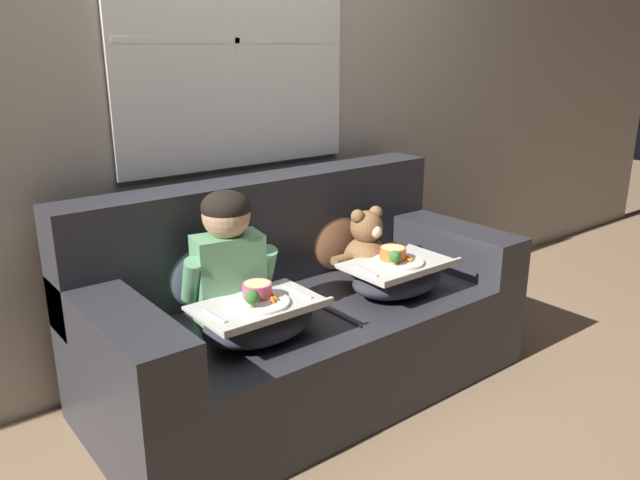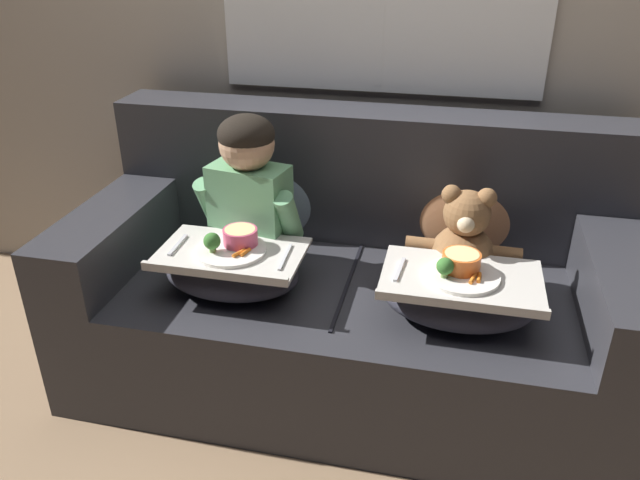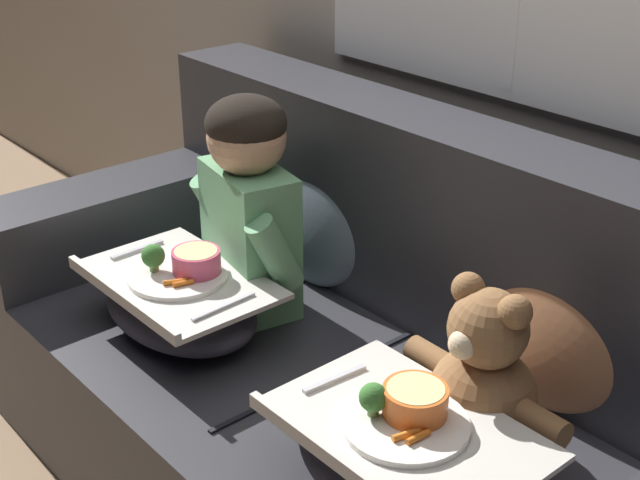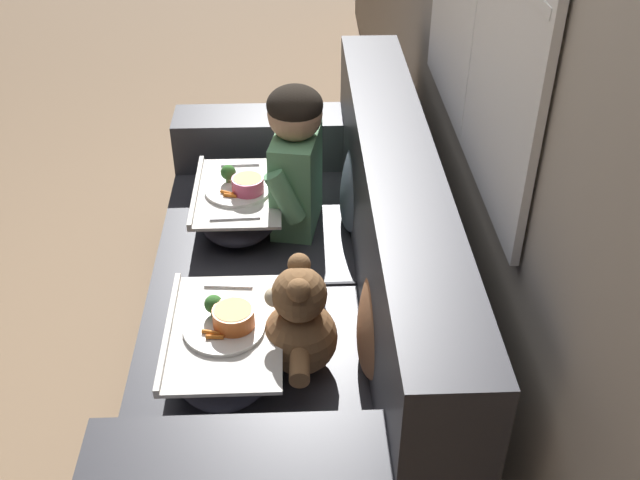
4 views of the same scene
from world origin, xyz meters
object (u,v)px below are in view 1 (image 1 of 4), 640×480
Objects in this scene: child_figure at (228,251)px; lap_tray_teddy at (397,276)px; throw_pillow_behind_child at (202,263)px; teddy_bear at (367,250)px; throw_pillow_behind_teddy at (335,232)px; lap_tray_child at (259,319)px; couch at (300,315)px.

lap_tray_teddy is (0.73, -0.21, -0.22)m from child_figure.
lap_tray_teddy is (0.73, -0.43, -0.10)m from throw_pillow_behind_child.
teddy_bear is 0.22m from lap_tray_teddy.
child_figure is at bearing -90.05° from throw_pillow_behind_child.
throw_pillow_behind_teddy is 0.45m from lap_tray_teddy.
teddy_bear is at bearing -17.29° from throw_pillow_behind_child.
lap_tray_teddy is at bearing -0.02° from lap_tray_child.
lap_tray_teddy is (0.37, -0.24, 0.17)m from couch.
lap_tray_child is (-0.73, -0.43, -0.10)m from throw_pillow_behind_teddy.
couch is 5.04× the size of teddy_bear.
throw_pillow_behind_child is 0.25m from child_figure.
throw_pillow_behind_child is 0.84× the size of lap_tray_teddy.
lap_tray_child is at bearing -149.45° from throw_pillow_behind_teddy.
throw_pillow_behind_teddy is 0.71× the size of child_figure.
lap_tray_child is at bearing -146.89° from couch.
couch is 5.02× the size of throw_pillow_behind_teddy.
child_figure is (-0.00, -0.22, 0.11)m from throw_pillow_behind_child.
couch is 3.54× the size of child_figure.
throw_pillow_behind_teddy is at bearing 89.91° from lap_tray_teddy.
lap_tray_child is (-0.73, -0.20, -0.07)m from teddy_bear.
couch is 0.47m from lap_tray_child.
couch is 0.53m from child_figure.
lap_tray_child reaches higher than lap_tray_teddy.
lap_tray_teddy is at bearing -33.17° from couch.
throw_pillow_behind_teddy is 1.00× the size of teddy_bear.
throw_pillow_behind_child is at bearing 89.95° from child_figure.
throw_pillow_behind_teddy is at bearing 17.01° from child_figure.
throw_pillow_behind_child reaches higher than lap_tray_teddy.
lap_tray_teddy is at bearing -15.89° from child_figure.
teddy_bear is at bearing -5.38° from couch.
couch is 0.47m from lap_tray_teddy.
throw_pillow_behind_teddy is (0.74, 0.00, 0.00)m from throw_pillow_behind_child.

